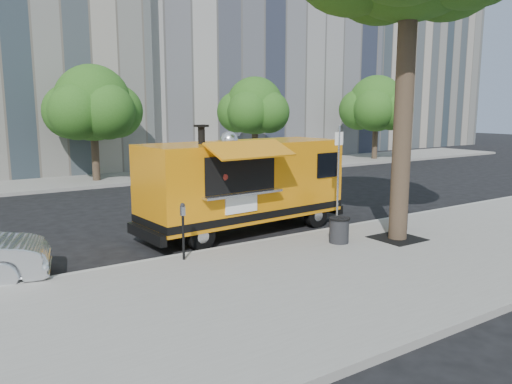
% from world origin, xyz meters
% --- Properties ---
extents(ground, '(120.00, 120.00, 0.00)m').
position_xyz_m(ground, '(0.00, 0.00, 0.00)').
color(ground, black).
rests_on(ground, ground).
extents(sidewalk, '(60.00, 6.00, 0.15)m').
position_xyz_m(sidewalk, '(0.00, -4.00, 0.07)').
color(sidewalk, gray).
rests_on(sidewalk, ground).
extents(curb, '(60.00, 0.14, 0.16)m').
position_xyz_m(curb, '(0.00, -0.93, 0.07)').
color(curb, '#999993').
rests_on(curb, ground).
extents(far_sidewalk, '(60.00, 5.00, 0.15)m').
position_xyz_m(far_sidewalk, '(0.00, 13.50, 0.07)').
color(far_sidewalk, gray).
rests_on(far_sidewalk, ground).
extents(building_mid, '(20.00, 14.00, 20.00)m').
position_xyz_m(building_mid, '(12.00, 23.00, 10.00)').
color(building_mid, '#9F9995').
rests_on(building_mid, ground).
extents(building_right, '(16.00, 12.00, 16.00)m').
position_xyz_m(building_right, '(30.00, 24.00, 8.00)').
color(building_right, '#AA9E8E').
rests_on(building_right, ground).
extents(tree_well, '(1.20, 1.20, 0.02)m').
position_xyz_m(tree_well, '(2.60, -2.80, 0.15)').
color(tree_well, black).
rests_on(tree_well, sidewalk).
extents(far_tree_b, '(3.60, 3.60, 5.50)m').
position_xyz_m(far_tree_b, '(-1.00, 12.70, 3.83)').
color(far_tree_b, '#33261C').
rests_on(far_tree_b, far_sidewalk).
extents(far_tree_c, '(3.24, 3.24, 5.21)m').
position_xyz_m(far_tree_c, '(8.00, 12.40, 3.72)').
color(far_tree_c, '#33261C').
rests_on(far_tree_c, far_sidewalk).
extents(far_tree_d, '(3.78, 3.78, 5.64)m').
position_xyz_m(far_tree_d, '(18.00, 12.60, 3.89)').
color(far_tree_d, '#33261C').
rests_on(far_tree_d, far_sidewalk).
extents(sign_post, '(0.28, 0.06, 3.00)m').
position_xyz_m(sign_post, '(1.55, -1.55, 1.85)').
color(sign_post, silver).
rests_on(sign_post, sidewalk).
extents(parking_meter, '(0.11, 0.11, 1.33)m').
position_xyz_m(parking_meter, '(-3.00, -1.35, 0.98)').
color(parking_meter, black).
rests_on(parking_meter, sidewalk).
extents(food_truck, '(6.53, 3.30, 3.15)m').
position_xyz_m(food_truck, '(-0.17, 0.57, 1.48)').
color(food_truck, orange).
rests_on(food_truck, ground).
extents(trash_bin_left, '(0.55, 0.55, 0.66)m').
position_xyz_m(trash_bin_left, '(1.01, -2.23, 0.50)').
color(trash_bin_left, black).
rests_on(trash_bin_left, sidewalk).
extents(trash_bin_right, '(0.46, 0.46, 0.55)m').
position_xyz_m(trash_bin_right, '(3.49, -2.12, 0.45)').
color(trash_bin_right, black).
rests_on(trash_bin_right, sidewalk).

